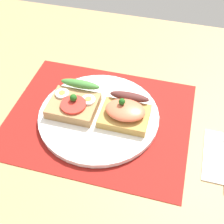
# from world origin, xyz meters

# --- Properties ---
(ground_plane) EXTENTS (1.20, 0.90, 0.03)m
(ground_plane) POSITION_xyz_m (0.00, 0.00, -0.02)
(ground_plane) COLOR tan
(placemat) EXTENTS (0.40, 0.32, 0.00)m
(placemat) POSITION_xyz_m (0.00, 0.00, 0.00)
(placemat) COLOR maroon
(placemat) RESTS_ON ground_plane
(plate) EXTENTS (0.26, 0.26, 0.01)m
(plate) POSITION_xyz_m (0.00, 0.00, 0.01)
(plate) COLOR white
(plate) RESTS_ON placemat
(sandwich_egg_tomato) EXTENTS (0.10, 0.10, 0.04)m
(sandwich_egg_tomato) POSITION_xyz_m (-0.06, 0.01, 0.03)
(sandwich_egg_tomato) COLOR #A57B4D
(sandwich_egg_tomato) RESTS_ON plate
(sandwich_salmon) EXTENTS (0.10, 0.09, 0.05)m
(sandwich_salmon) POSITION_xyz_m (0.06, 0.01, 0.03)
(sandwich_salmon) COLOR #B48A43
(sandwich_salmon) RESTS_ON plate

